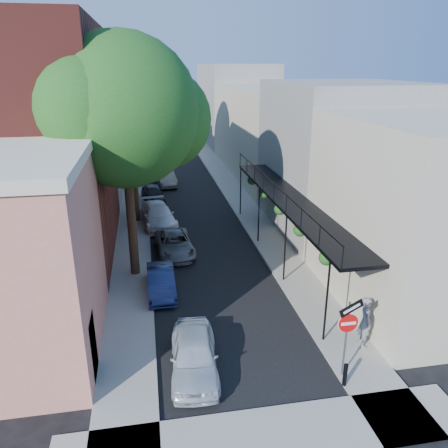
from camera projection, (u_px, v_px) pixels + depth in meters
name	position (u px, v px, depth m)	size (l,w,h in m)	color
ground	(259.00, 411.00, 13.33)	(160.00, 160.00, 0.00)	black
road_surface	(179.00, 177.00, 41.05)	(6.00, 64.00, 0.01)	black
sidewalk_left	(136.00, 178.00, 40.37)	(2.00, 64.00, 0.12)	gray
sidewalk_right	(221.00, 174.00, 41.69)	(2.00, 64.00, 0.12)	gray
sidewalk_cross	(267.00, 435.00, 12.38)	(12.00, 2.00, 0.12)	gray
buildings_left	(68.00, 128.00, 36.66)	(10.10, 59.10, 12.00)	tan
buildings_right	(275.00, 127.00, 40.54)	(9.80, 55.00, 10.00)	#BFB99E
sign_post	(348.00, 326.00, 14.05)	(0.89, 0.17, 2.99)	#595B60
bollard	(345.00, 375.00, 14.11)	(0.14, 0.14, 0.80)	black
oak_near	(133.00, 114.00, 19.54)	(7.48, 6.80, 11.42)	#302213
oak_mid	(136.00, 114.00, 27.17)	(6.60, 6.00, 10.20)	#302213
oak_far	(137.00, 87.00, 35.12)	(7.70, 7.00, 11.90)	#302213
parked_car_a	(194.00, 354.00, 14.85)	(1.58, 3.93, 1.34)	silver
parked_car_b	(161.00, 282.00, 20.02)	(1.22, 3.50, 1.15)	#172148
parked_car_c	(175.00, 244.00, 24.21)	(1.92, 4.16, 1.16)	slate
parked_car_d	(158.00, 215.00, 28.45)	(1.94, 4.77, 1.38)	white
parked_car_e	(153.00, 194.00, 33.13)	(1.57, 3.89, 1.33)	black
parked_car_f	(165.00, 177.00, 37.98)	(1.47, 4.21, 1.39)	slate
pedestrian	(365.00, 322.00, 15.92)	(0.73, 0.48, 2.00)	slate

